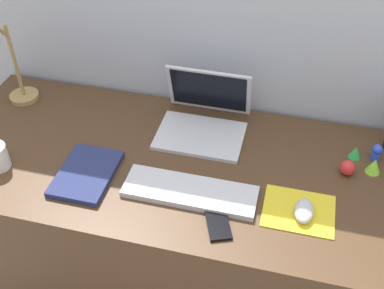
{
  "coord_description": "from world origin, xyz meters",
  "views": [
    {
      "loc": [
        0.28,
        -1.11,
        1.83
      ],
      "look_at": [
        -0.0,
        0.0,
        0.83
      ],
      "focal_mm": 45.02,
      "sensor_mm": 36.0,
      "label": 1
    }
  ],
  "objects_px": {
    "notebook_pad": "(86,174)",
    "toy_figurine_lime": "(374,166)",
    "laptop": "(204,115)",
    "keyboard": "(190,192)",
    "cell_phone": "(218,223)",
    "mouse": "(304,211)",
    "toy_figurine_red": "(348,168)",
    "toy_figurine_green": "(355,152)",
    "toy_figurine_blue": "(376,152)",
    "desk_lamp": "(10,66)"
  },
  "relations": [
    {
      "from": "toy_figurine_red",
      "to": "laptop",
      "type": "bearing_deg",
      "value": 166.53
    },
    {
      "from": "keyboard",
      "to": "notebook_pad",
      "type": "xyz_separation_m",
      "value": [
        -0.34,
        -0.0,
        0.0
      ]
    },
    {
      "from": "cell_phone",
      "to": "toy_figurine_green",
      "type": "height_order",
      "value": "toy_figurine_green"
    },
    {
      "from": "laptop",
      "to": "desk_lamp",
      "type": "relative_size",
      "value": 0.83
    },
    {
      "from": "mouse",
      "to": "toy_figurine_lime",
      "type": "height_order",
      "value": "toy_figurine_lime"
    },
    {
      "from": "cell_phone",
      "to": "toy_figurine_green",
      "type": "xyz_separation_m",
      "value": [
        0.38,
        0.39,
        0.02
      ]
    },
    {
      "from": "laptop",
      "to": "toy_figurine_red",
      "type": "xyz_separation_m",
      "value": [
        0.5,
        -0.12,
        -0.03
      ]
    },
    {
      "from": "toy_figurine_lime",
      "to": "toy_figurine_red",
      "type": "xyz_separation_m",
      "value": [
        -0.08,
        -0.03,
        -0.0
      ]
    },
    {
      "from": "desk_lamp",
      "to": "toy_figurine_lime",
      "type": "xyz_separation_m",
      "value": [
        1.29,
        -0.06,
        -0.14
      ]
    },
    {
      "from": "cell_phone",
      "to": "notebook_pad",
      "type": "height_order",
      "value": "notebook_pad"
    },
    {
      "from": "keyboard",
      "to": "toy_figurine_blue",
      "type": "distance_m",
      "value": 0.63
    },
    {
      "from": "notebook_pad",
      "to": "toy_figurine_lime",
      "type": "distance_m",
      "value": 0.92
    },
    {
      "from": "laptop",
      "to": "desk_lamp",
      "type": "bearing_deg",
      "value": -177.61
    },
    {
      "from": "toy_figurine_blue",
      "to": "toy_figurine_lime",
      "type": "distance_m",
      "value": 0.07
    },
    {
      "from": "toy_figurine_red",
      "to": "notebook_pad",
      "type": "bearing_deg",
      "value": -165.14
    },
    {
      "from": "cell_phone",
      "to": "toy_figurine_lime",
      "type": "bearing_deg",
      "value": 15.55
    },
    {
      "from": "desk_lamp",
      "to": "toy_figurine_lime",
      "type": "height_order",
      "value": "desk_lamp"
    },
    {
      "from": "mouse",
      "to": "desk_lamp",
      "type": "height_order",
      "value": "desk_lamp"
    },
    {
      "from": "toy_figurine_blue",
      "to": "mouse",
      "type": "bearing_deg",
      "value": -124.6
    },
    {
      "from": "laptop",
      "to": "toy_figurine_lime",
      "type": "bearing_deg",
      "value": -8.76
    },
    {
      "from": "mouse",
      "to": "toy_figurine_green",
      "type": "height_order",
      "value": "toy_figurine_green"
    },
    {
      "from": "toy_figurine_blue",
      "to": "toy_figurine_lime",
      "type": "height_order",
      "value": "toy_figurine_blue"
    },
    {
      "from": "mouse",
      "to": "notebook_pad",
      "type": "relative_size",
      "value": 0.4
    },
    {
      "from": "laptop",
      "to": "cell_phone",
      "type": "distance_m",
      "value": 0.45
    },
    {
      "from": "cell_phone",
      "to": "toy_figurine_red",
      "type": "distance_m",
      "value": 0.47
    },
    {
      "from": "laptop",
      "to": "mouse",
      "type": "relative_size",
      "value": 3.12
    },
    {
      "from": "toy_figurine_blue",
      "to": "laptop",
      "type": "bearing_deg",
      "value": 177.68
    },
    {
      "from": "mouse",
      "to": "toy_figurine_blue",
      "type": "bearing_deg",
      "value": 55.4
    },
    {
      "from": "laptop",
      "to": "keyboard",
      "type": "distance_m",
      "value": 0.33
    },
    {
      "from": "mouse",
      "to": "desk_lamp",
      "type": "relative_size",
      "value": 0.27
    },
    {
      "from": "laptop",
      "to": "desk_lamp",
      "type": "xyz_separation_m",
      "value": [
        -0.71,
        -0.03,
        0.11
      ]
    },
    {
      "from": "cell_phone",
      "to": "notebook_pad",
      "type": "xyz_separation_m",
      "value": [
        -0.45,
        0.09,
        0.01
      ]
    },
    {
      "from": "desk_lamp",
      "to": "keyboard",
      "type": "bearing_deg",
      "value": -21.82
    },
    {
      "from": "desk_lamp",
      "to": "toy_figurine_red",
      "type": "relative_size",
      "value": 6.95
    },
    {
      "from": "laptop",
      "to": "toy_figurine_green",
      "type": "height_order",
      "value": "laptop"
    },
    {
      "from": "laptop",
      "to": "mouse",
      "type": "bearing_deg",
      "value": -41.3
    },
    {
      "from": "mouse",
      "to": "notebook_pad",
      "type": "xyz_separation_m",
      "value": [
        -0.68,
        -0.0,
        -0.01
      ]
    },
    {
      "from": "mouse",
      "to": "toy_figurine_red",
      "type": "xyz_separation_m",
      "value": [
        0.12,
        0.21,
        0.0
      ]
    },
    {
      "from": "notebook_pad",
      "to": "toy_figurine_red",
      "type": "bearing_deg",
      "value": 14.9
    },
    {
      "from": "desk_lamp",
      "to": "cell_phone",
      "type": "bearing_deg",
      "value": -24.77
    },
    {
      "from": "notebook_pad",
      "to": "toy_figurine_red",
      "type": "height_order",
      "value": "toy_figurine_red"
    },
    {
      "from": "laptop",
      "to": "toy_figurine_green",
      "type": "xyz_separation_m",
      "value": [
        0.52,
        -0.03,
        -0.03
      ]
    },
    {
      "from": "desk_lamp",
      "to": "toy_figurine_blue",
      "type": "xyz_separation_m",
      "value": [
        1.3,
        0.01,
        -0.14
      ]
    },
    {
      "from": "toy_figurine_green",
      "to": "toy_figurine_red",
      "type": "xyz_separation_m",
      "value": [
        -0.03,
        -0.09,
        0.0
      ]
    },
    {
      "from": "laptop",
      "to": "mouse",
      "type": "xyz_separation_m",
      "value": [
        0.38,
        -0.33,
        -0.03
      ]
    },
    {
      "from": "toy_figurine_red",
      "to": "toy_figurine_blue",
      "type": "bearing_deg",
      "value": 46.42
    },
    {
      "from": "desk_lamp",
      "to": "toy_figurine_red",
      "type": "height_order",
      "value": "desk_lamp"
    },
    {
      "from": "desk_lamp",
      "to": "notebook_pad",
      "type": "height_order",
      "value": "desk_lamp"
    },
    {
      "from": "notebook_pad",
      "to": "mouse",
      "type": "bearing_deg",
      "value": 0.21
    },
    {
      "from": "cell_phone",
      "to": "toy_figurine_green",
      "type": "relative_size",
      "value": 2.88
    }
  ]
}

